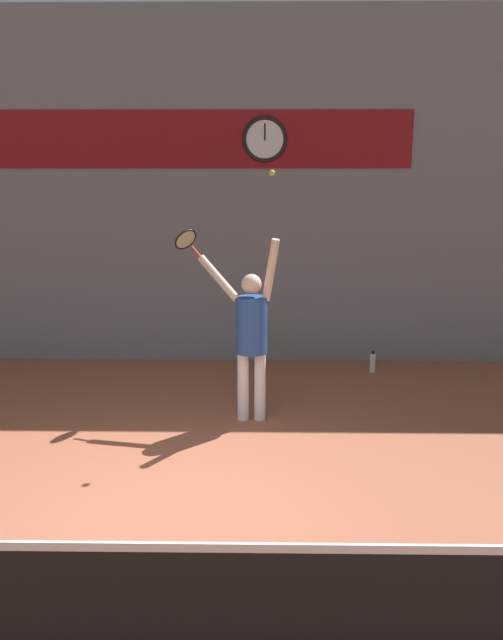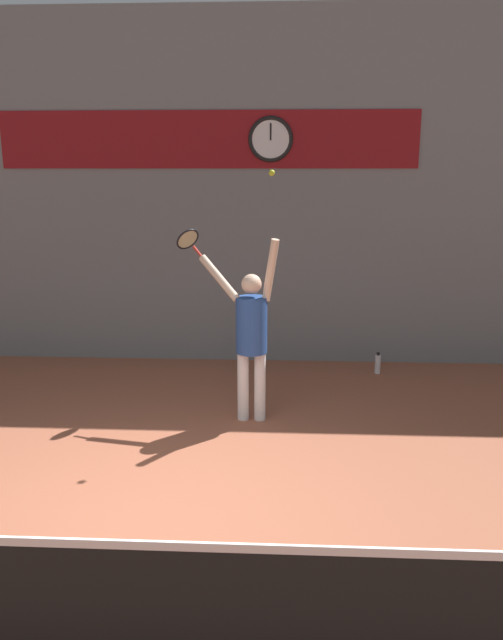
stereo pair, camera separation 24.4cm
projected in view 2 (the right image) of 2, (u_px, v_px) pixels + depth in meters
ground_plane at (146, 529)px, 5.06m from camera, size 18.00×18.00×0.00m
back_wall at (208, 192)px, 8.97m from camera, size 18.00×0.10×5.00m
sponsor_banner at (207, 139)px, 8.74m from camera, size 5.90×0.02×0.79m
scoreboard_clock at (271, 139)px, 8.67m from camera, size 0.63×0.06×0.63m
court_net at (79, 613)px, 3.39m from camera, size 7.02×0.07×1.06m
tennis_player at (251, 330)px, 7.01m from camera, size 0.96×0.58×2.11m
tennis_racket at (189, 240)px, 7.34m from camera, size 0.38×0.39×0.33m
tennis_ball at (272, 173)px, 6.50m from camera, size 0.06×0.06×0.06m
water_bottle at (378, 364)px, 8.84m from camera, size 0.08×0.08×0.31m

